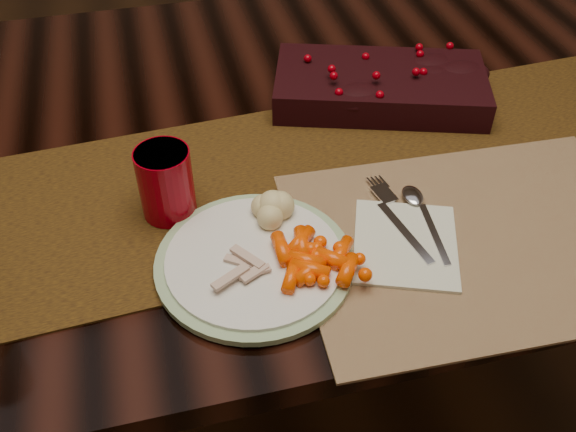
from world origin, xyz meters
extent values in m
plane|color=black|center=(0.00, 0.00, 0.00)|extent=(5.00, 5.00, 0.00)
cube|color=black|center=(0.00, 0.00, 0.38)|extent=(1.80, 1.00, 0.75)
cube|color=#592F11|center=(-0.05, -0.16, 0.75)|extent=(1.82, 0.48, 0.00)
cube|color=brown|center=(0.25, -0.33, 0.75)|extent=(0.51, 0.38, 0.00)
cylinder|color=white|center=(-0.06, -0.31, 0.76)|extent=(0.29, 0.29, 0.01)
cube|color=silver|center=(0.14, -0.33, 0.76)|extent=(0.18, 0.20, 0.01)
cylinder|color=#83000C|center=(-0.16, -0.18, 0.81)|extent=(0.08, 0.08, 0.10)
camera|label=1|loc=(-0.15, -0.88, 1.38)|focal=40.00mm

